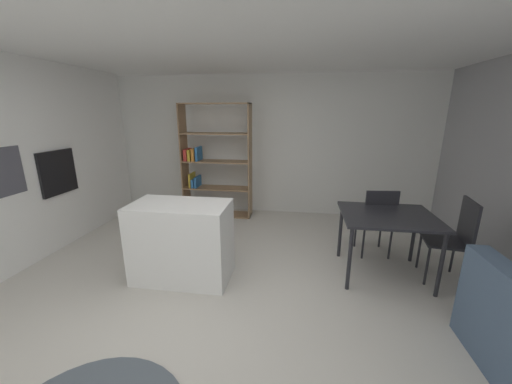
{
  "coord_description": "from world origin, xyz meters",
  "views": [
    {
      "loc": [
        0.78,
        -2.66,
        1.93
      ],
      "look_at": [
        0.34,
        0.22,
        1.12
      ],
      "focal_mm": 20.48,
      "sensor_mm": 36.0,
      "label": 1
    }
  ],
  "objects_px": {
    "dining_chair_window_side": "(456,234)",
    "open_bookshelf": "(211,165)",
    "built_in_oven": "(58,172)",
    "dining_chair_far": "(377,217)",
    "dining_table": "(388,221)",
    "kitchen_island": "(182,241)"
  },
  "relations": [
    {
      "from": "kitchen_island",
      "to": "dining_chair_window_side",
      "type": "distance_m",
      "value": 3.15
    },
    {
      "from": "dining_table",
      "to": "dining_chair_far",
      "type": "height_order",
      "value": "dining_chair_far"
    },
    {
      "from": "open_bookshelf",
      "to": "built_in_oven",
      "type": "bearing_deg",
      "value": -137.39
    },
    {
      "from": "kitchen_island",
      "to": "dining_chair_far",
      "type": "bearing_deg",
      "value": 20.55
    },
    {
      "from": "kitchen_island",
      "to": "dining_table",
      "type": "bearing_deg",
      "value": 10.08
    },
    {
      "from": "built_in_oven",
      "to": "dining_table",
      "type": "relative_size",
      "value": 0.59
    },
    {
      "from": "built_in_oven",
      "to": "dining_chair_far",
      "type": "xyz_separation_m",
      "value": [
        4.43,
        0.28,
        -0.54
      ]
    },
    {
      "from": "kitchen_island",
      "to": "built_in_oven",
      "type": "bearing_deg",
      "value": 163.3
    },
    {
      "from": "kitchen_island",
      "to": "dining_chair_window_side",
      "type": "height_order",
      "value": "dining_chair_window_side"
    },
    {
      "from": "kitchen_island",
      "to": "dining_table",
      "type": "xyz_separation_m",
      "value": [
        2.37,
        0.42,
        0.23
      ]
    },
    {
      "from": "built_in_oven",
      "to": "dining_table",
      "type": "distance_m",
      "value": 4.44
    },
    {
      "from": "dining_chair_far",
      "to": "kitchen_island",
      "type": "bearing_deg",
      "value": 14.61
    },
    {
      "from": "dining_chair_far",
      "to": "built_in_oven",
      "type": "bearing_deg",
      "value": -2.34
    },
    {
      "from": "kitchen_island",
      "to": "dining_chair_far",
      "type": "xyz_separation_m",
      "value": [
        2.38,
        0.89,
        0.1
      ]
    },
    {
      "from": "dining_chair_window_side",
      "to": "open_bookshelf",
      "type": "bearing_deg",
      "value": -109.76
    },
    {
      "from": "dining_table",
      "to": "dining_chair_far",
      "type": "distance_m",
      "value": 0.49
    },
    {
      "from": "built_in_oven",
      "to": "kitchen_island",
      "type": "bearing_deg",
      "value": -16.7
    },
    {
      "from": "dining_table",
      "to": "dining_chair_window_side",
      "type": "bearing_deg",
      "value": -1.12
    },
    {
      "from": "built_in_oven",
      "to": "dining_chair_far",
      "type": "relative_size",
      "value": 0.65
    },
    {
      "from": "dining_table",
      "to": "dining_chair_window_side",
      "type": "relative_size",
      "value": 1.06
    },
    {
      "from": "kitchen_island",
      "to": "dining_chair_window_side",
      "type": "bearing_deg",
      "value": 7.44
    },
    {
      "from": "open_bookshelf",
      "to": "dining_table",
      "type": "relative_size",
      "value": 1.98
    }
  ]
}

